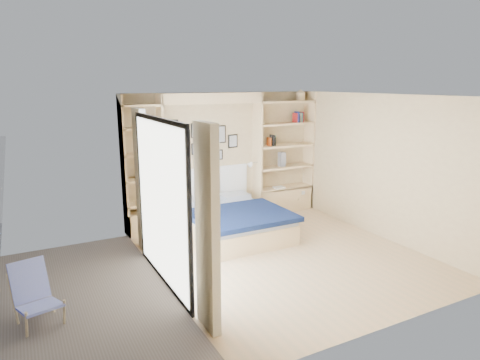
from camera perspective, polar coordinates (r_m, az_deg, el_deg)
ground at (r=6.94m, az=5.91°, el=-9.96°), size 4.50×4.50×0.00m
room_shell at (r=7.70m, az=-2.59°, el=0.82°), size 4.50×4.50×4.50m
bed at (r=7.69m, az=-1.10°, el=-5.42°), size 1.67×2.04×1.07m
photo_gallery at (r=8.22m, az=-5.16°, el=5.28°), size 1.48×0.02×0.82m
reading_lamps at (r=8.16m, az=-3.49°, el=1.66°), size 1.92×0.12×0.15m
shelf_decor at (r=8.78m, az=4.64°, el=6.39°), size 3.56×0.23×2.03m
deck at (r=5.93m, az=-25.67°, el=-15.41°), size 3.20×4.00×0.05m
deck_chair at (r=5.55m, az=-25.69°, el=-13.60°), size 0.57×0.77×0.70m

